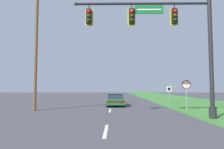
% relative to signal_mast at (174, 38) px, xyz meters
% --- Properties ---
extents(grass_verge_right, '(10.00, 110.00, 0.04)m').
position_rel_signal_mast_xyz_m(grass_verge_right, '(6.40, 20.60, -5.03)').
color(grass_verge_right, '#428438').
rests_on(grass_verge_right, ground).
extents(road_center_line, '(0.16, 34.80, 0.01)m').
position_rel_signal_mast_xyz_m(road_center_line, '(-4.10, 12.60, -5.04)').
color(road_center_line, silver).
rests_on(road_center_line, ground).
extents(signal_mast, '(8.81, 0.47, 8.10)m').
position_rel_signal_mast_xyz_m(signal_mast, '(0.00, 0.00, 0.00)').
color(signal_mast, '#232326').
rests_on(signal_mast, grass_verge_right).
extents(car_ahead, '(1.90, 4.36, 1.19)m').
position_rel_signal_mast_xyz_m(car_ahead, '(-3.64, 9.03, -4.44)').
color(car_ahead, black).
rests_on(car_ahead, ground).
extents(stop_sign, '(0.76, 0.07, 2.50)m').
position_rel_signal_mast_xyz_m(stop_sign, '(2.27, 4.34, -3.18)').
color(stop_sign, gray).
rests_on(stop_sign, grass_verge_right).
extents(route_sign_post, '(0.55, 0.06, 2.03)m').
position_rel_signal_mast_xyz_m(route_sign_post, '(2.65, 10.99, -3.52)').
color(route_sign_post, gray).
rests_on(route_sign_post, grass_verge_right).
extents(utility_pole_near, '(1.80, 0.26, 10.90)m').
position_rel_signal_mast_xyz_m(utility_pole_near, '(-10.36, 4.21, 0.57)').
color(utility_pole_near, brown).
rests_on(utility_pole_near, ground).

